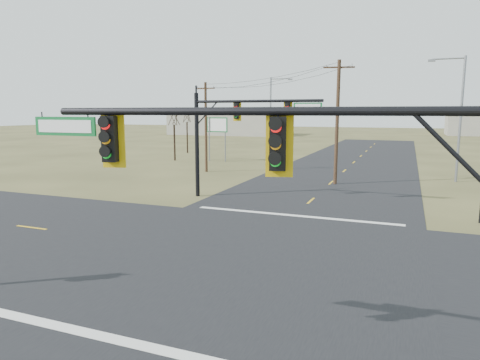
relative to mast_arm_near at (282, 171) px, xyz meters
name	(u,v)px	position (x,y,z in m)	size (l,w,h in m)	color
ground	(249,256)	(-3.60, 7.93, -4.78)	(320.00, 320.00, 0.00)	olive
road_ew	(249,256)	(-3.60, 7.93, -4.77)	(160.00, 14.00, 0.02)	black
road_ns	(249,256)	(-3.60, 7.93, -4.76)	(14.00, 160.00, 0.02)	black
stop_bar_near	(147,347)	(-3.60, 0.43, -4.75)	(12.00, 0.40, 0.01)	silver
stop_bar_far	(294,215)	(-3.60, 15.43, -4.75)	(12.00, 0.40, 0.01)	silver
mast_arm_near	(282,171)	(0.00, 0.00, 0.00)	(10.33, 0.53, 6.53)	black
mast_arm_far	(236,123)	(-8.58, 18.74, 0.44)	(8.93, 0.47, 7.23)	black
utility_pole_near	(337,121)	(-3.19, 27.44, 0.43)	(2.42, 0.68, 10.06)	#49331F
utility_pole_far	(206,126)	(-16.47, 30.37, -0.17)	(2.15, 0.42, 8.81)	#49331F
highway_sign	(217,130)	(-19.22, 39.07, -0.97)	(2.82, 0.39, 5.31)	gray
streetlight_a	(458,112)	(6.04, 32.52, 1.14)	(2.93, 0.28, 10.53)	gray
streetlight_c	(272,114)	(-13.58, 43.12, 0.91)	(2.83, 0.34, 10.13)	gray
bare_tree_a	(174,116)	(-24.56, 38.08, 0.70)	(3.60, 3.60, 6.92)	black
bare_tree_b	(187,115)	(-27.88, 47.49, 0.73)	(3.03, 3.03, 6.89)	black
warehouse_left	(225,124)	(-43.60, 97.93, -2.03)	(28.00, 14.00, 5.50)	#9C998B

